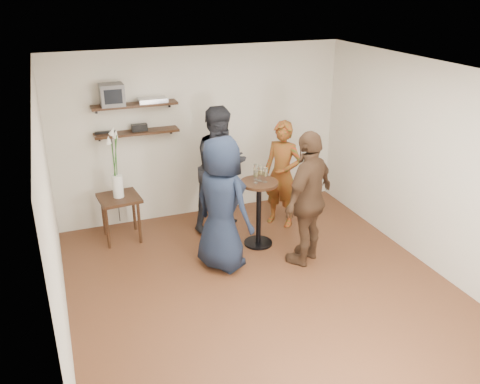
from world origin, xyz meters
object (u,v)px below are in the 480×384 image
(drinks_table, at_px, (259,205))
(person_plaid, at_px, (282,174))
(person_navy, at_px, (222,204))
(side_table, at_px, (120,204))
(person_brown, at_px, (309,199))
(person_dark, at_px, (221,169))
(crt_monitor, at_px, (112,95))
(radio, at_px, (139,128))
(dvd_deck, at_px, (152,100))

(drinks_table, distance_m, person_plaid, 0.78)
(person_plaid, bearing_deg, person_navy, -95.50)
(side_table, distance_m, person_brown, 2.67)
(person_plaid, xyz_separation_m, person_navy, (-1.24, -0.86, 0.08))
(drinks_table, bearing_deg, person_dark, 113.37)
(person_navy, bearing_deg, crt_monitor, 3.38)
(radio, distance_m, person_brown, 2.64)
(drinks_table, bearing_deg, crt_monitor, 143.86)
(dvd_deck, height_order, person_brown, dvd_deck)
(dvd_deck, xyz_separation_m, person_dark, (0.83, -0.54, -0.97))
(side_table, distance_m, person_dark, 1.53)
(radio, relative_size, person_dark, 0.12)
(radio, bearing_deg, person_plaid, -21.10)
(side_table, xyz_separation_m, person_navy, (1.11, -1.22, 0.33))
(person_navy, bearing_deg, side_table, 13.16)
(crt_monitor, xyz_separation_m, radio, (0.34, 0.00, -0.50))
(dvd_deck, bearing_deg, person_plaid, -23.45)
(dvd_deck, bearing_deg, person_dark, -32.78)
(crt_monitor, distance_m, person_navy, 2.22)
(crt_monitor, bearing_deg, person_dark, -21.15)
(side_table, height_order, person_brown, person_brown)
(person_navy, bearing_deg, radio, -6.11)
(crt_monitor, distance_m, drinks_table, 2.52)
(dvd_deck, height_order, person_plaid, dvd_deck)
(person_navy, bearing_deg, drinks_table, -90.00)
(person_dark, bearing_deg, crt_monitor, 135.48)
(drinks_table, relative_size, person_brown, 0.53)
(crt_monitor, relative_size, person_plaid, 0.20)
(side_table, relative_size, drinks_table, 0.69)
(radio, relative_size, person_navy, 0.12)
(crt_monitor, distance_m, person_plaid, 2.68)
(person_plaid, xyz_separation_m, person_brown, (-0.16, -1.12, 0.09))
(person_dark, bearing_deg, radio, 129.46)
(person_dark, bearing_deg, dvd_deck, 123.86)
(person_plaid, xyz_separation_m, person_dark, (-0.88, 0.21, 0.13))
(person_dark, relative_size, person_brown, 1.04)
(person_brown, bearing_deg, person_navy, -47.19)
(radio, height_order, person_dark, person_dark)
(crt_monitor, distance_m, radio, 0.61)
(dvd_deck, bearing_deg, person_navy, -73.57)
(radio, bearing_deg, person_dark, -27.17)
(person_plaid, bearing_deg, person_dark, -143.44)
(drinks_table, xyz_separation_m, person_brown, (0.42, -0.63, 0.28))
(dvd_deck, xyz_separation_m, person_navy, (0.47, -1.60, -1.02))
(dvd_deck, height_order, drinks_table, dvd_deck)
(person_plaid, bearing_deg, person_brown, -48.31)
(radio, xyz_separation_m, drinks_table, (1.35, -1.23, -0.91))
(crt_monitor, bearing_deg, person_navy, -57.37)
(dvd_deck, xyz_separation_m, person_plaid, (1.71, -0.74, -1.09))
(person_navy, distance_m, person_brown, 1.11)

